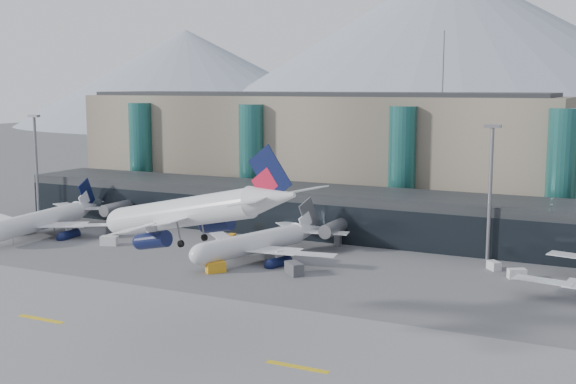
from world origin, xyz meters
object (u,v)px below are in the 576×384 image
(veh_g, at_px, (494,266))
(veh_h, at_px, (216,267))
(jet_parked_left, at_px, (52,212))
(jet_parked_mid, at_px, (266,235))
(veh_d, at_px, (517,274))
(hero_jet, at_px, (200,204))
(lightmast_left, at_px, (36,160))
(veh_a, at_px, (109,241))
(veh_b, at_px, (231,237))
(veh_c, at_px, (294,269))
(veh_f, at_px, (110,229))
(lightmast_mid, at_px, (490,185))

(veh_g, xyz_separation_m, veh_h, (-43.85, -23.33, 0.16))
(jet_parked_left, relative_size, veh_h, 11.12)
(jet_parked_mid, bearing_deg, jet_parked_left, 107.52)
(veh_d, relative_size, veh_g, 1.14)
(hero_jet, distance_m, jet_parked_left, 82.12)
(hero_jet, distance_m, veh_g, 62.41)
(veh_d, bearing_deg, veh_h, 173.90)
(lightmast_left, distance_m, veh_d, 118.07)
(veh_a, height_order, veh_g, veh_a)
(veh_a, distance_m, veh_b, 25.39)
(veh_d, bearing_deg, hero_jet, -150.49)
(hero_jet, relative_size, jet_parked_mid, 0.92)
(jet_parked_left, bearing_deg, jet_parked_mid, -95.43)
(veh_c, relative_size, veh_f, 1.18)
(jet_parked_left, relative_size, veh_a, 10.93)
(veh_f, bearing_deg, veh_c, -147.62)
(lightmast_mid, bearing_deg, veh_a, -163.96)
(lightmast_left, distance_m, veh_f, 32.93)
(lightmast_mid, height_order, veh_f, lightmast_mid)
(veh_c, xyz_separation_m, veh_h, (-13.12, -4.67, -0.15))
(hero_jet, bearing_deg, veh_a, 148.95)
(lightmast_left, distance_m, jet_parked_left, 23.64)
(veh_a, xyz_separation_m, veh_b, (20.07, 15.54, -0.31))
(jet_parked_mid, distance_m, veh_b, 17.52)
(lightmast_left, xyz_separation_m, veh_g, (112.39, -3.67, -13.64))
(jet_parked_left, distance_m, jet_parked_mid, 53.95)
(jet_parked_mid, bearing_deg, veh_a, 115.97)
(veh_c, relative_size, veh_d, 1.29)
(jet_parked_mid, distance_m, veh_g, 42.46)
(hero_jet, distance_m, jet_parked_mid, 48.60)
(jet_parked_mid, bearing_deg, veh_c, -115.39)
(lightmast_mid, xyz_separation_m, veh_h, (-41.46, -30.00, -13.49))
(lightmast_left, distance_m, veh_a, 43.45)
(veh_a, xyz_separation_m, veh_f, (-8.22, 10.14, -0.04))
(lightmast_mid, bearing_deg, veh_b, -174.17)
(lightmast_left, distance_m, hero_jet, 102.55)
(lightmast_mid, height_order, jet_parked_left, lightmast_mid)
(lightmast_mid, relative_size, veh_g, 9.64)
(jet_parked_mid, xyz_separation_m, veh_d, (45.98, 4.57, -3.48))
(veh_f, distance_m, veh_g, 83.48)
(lightmast_left, height_order, veh_h, lightmast_left)
(jet_parked_mid, relative_size, veh_c, 9.18)
(veh_a, bearing_deg, veh_d, -12.01)
(veh_a, distance_m, veh_g, 76.50)
(jet_parked_mid, xyz_separation_m, veh_h, (-2.50, -14.38, -3.41))
(lightmast_mid, height_order, veh_c, lightmast_mid)
(veh_d, bearing_deg, lightmast_mid, 94.96)
(hero_jet, height_order, veh_g, hero_jet)
(lightmast_mid, xyz_separation_m, veh_a, (-72.77, -20.92, -13.45))
(veh_a, bearing_deg, veh_h, -35.25)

